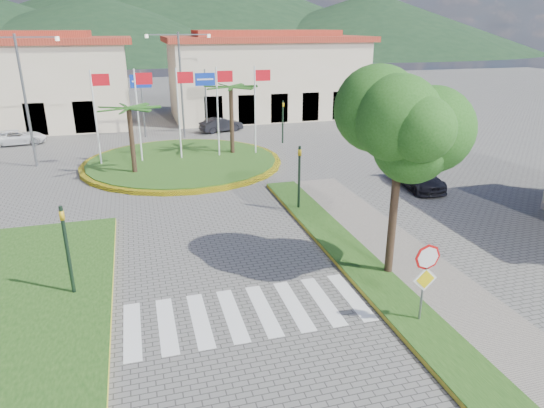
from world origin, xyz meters
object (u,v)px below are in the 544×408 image
object	(u,v)px
deciduous_tree	(401,133)
car_dark_a	(70,124)
car_dark_b	(221,125)
white_van	(17,137)
car_side_right	(417,176)
stop_sign	(426,271)
roundabout_island	(183,162)

from	to	relation	value
deciduous_tree	car_dark_a	xyz separation A→B (m)	(-13.50, 29.85, -4.52)
car_dark_b	deciduous_tree	bearing A→B (deg)	166.83
deciduous_tree	white_van	xyz separation A→B (m)	(-16.84, 26.01, -4.62)
car_dark_b	car_side_right	size ratio (longest dim) A/B	0.84
stop_sign	car_dark_b	distance (m)	29.53
roundabout_island	car_dark_a	size ratio (longest dim) A/B	3.30
deciduous_tree	car_dark_b	size ratio (longest dim) A/B	1.89
roundabout_island	deciduous_tree	bearing A→B (deg)	-72.09
car_dark_a	stop_sign	bearing A→B (deg)	-154.74
car_dark_a	car_side_right	world-z (taller)	car_dark_a
roundabout_island	stop_sign	distance (m)	20.69
deciduous_tree	car_side_right	world-z (taller)	deciduous_tree
car_dark_b	car_side_right	world-z (taller)	car_side_right
stop_sign	car_dark_a	distance (m)	35.34
roundabout_island	white_van	size ratio (longest dim) A/B	3.20
roundabout_island	white_van	bearing A→B (deg)	141.53
stop_sign	deciduous_tree	size ratio (longest dim) A/B	0.39
white_van	car_side_right	xyz separation A→B (m)	(23.34, -17.31, 0.07)
roundabout_island	deciduous_tree	distance (m)	18.55
stop_sign	car_dark_b	bearing A→B (deg)	91.23
car_dark_b	roundabout_island	bearing A→B (deg)	139.92
roundabout_island	white_van	distance (m)	14.49
car_side_right	white_van	bearing A→B (deg)	147.75
roundabout_island	car_dark_b	xyz separation A→B (m)	(4.26, 9.46, 0.42)
roundabout_island	stop_sign	size ratio (longest dim) A/B	4.79
stop_sign	car_side_right	xyz separation A→B (m)	(7.10, 11.73, -1.17)
white_van	car_dark_a	distance (m)	5.09
stop_sign	car_dark_a	world-z (taller)	stop_sign
roundabout_island	car_dark_a	distance (m)	15.15
white_van	car_dark_b	world-z (taller)	car_dark_b
roundabout_island	deciduous_tree	world-z (taller)	deciduous_tree
roundabout_island	car_dark_b	size ratio (longest dim) A/B	3.52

